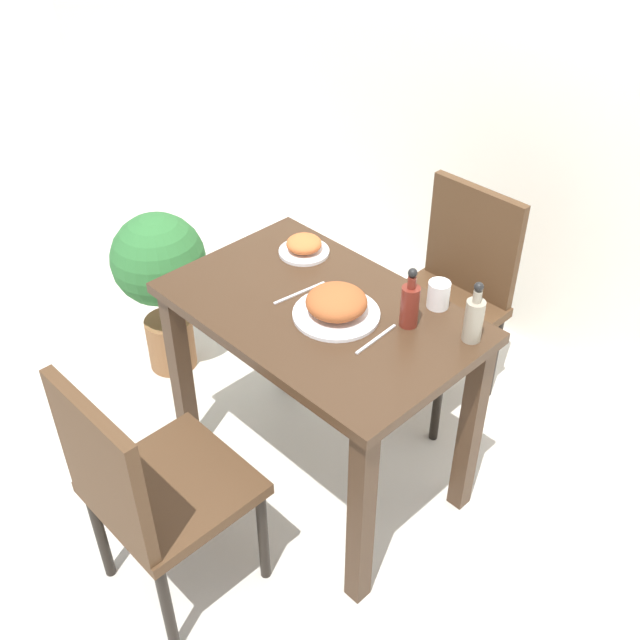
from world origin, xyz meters
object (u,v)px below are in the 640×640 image
chair_far (450,288)px  side_plate (304,246)px  food_plate (336,305)px  sauce_bottle (410,304)px  drink_cup (439,295)px  potted_plant_left (160,273)px  condiment_bottle (474,318)px  chair_near (147,486)px

chair_far → side_plate: 0.66m
food_plate → sauce_bottle: bearing=34.0°
drink_cup → sauce_bottle: size_ratio=0.44×
sauce_bottle → potted_plant_left: sauce_bottle is taller
sauce_bottle → condiment_bottle: size_ratio=1.00×
chair_near → sauce_bottle: size_ratio=4.39×
potted_plant_left → side_plate: bearing=17.6°
food_plate → drink_cup: size_ratio=3.06×
chair_far → drink_cup: chair_far is taller
chair_near → potted_plant_left: size_ratio=1.21×
condiment_bottle → potted_plant_left: condiment_bottle is taller
chair_near → sauce_bottle: 0.92m
food_plate → potted_plant_left: food_plate is taller
food_plate → side_plate: size_ratio=1.54×
potted_plant_left → drink_cup: bearing=14.0°
food_plate → chair_near: bearing=-95.0°
food_plate → condiment_bottle: (0.36, 0.20, 0.04)m
chair_near → food_plate: bearing=-95.0°
drink_cup → potted_plant_left: (-1.15, -0.29, -0.34)m
food_plate → condiment_bottle: 0.41m
chair_near → sauce_bottle: bearing=-106.6°
side_plate → drink_cup: (0.52, 0.09, 0.02)m
drink_cup → side_plate: bearing=-170.6°
chair_near → side_plate: 0.96m
food_plate → chair_far: bearing=95.4°
condiment_bottle → potted_plant_left: (-1.32, -0.23, -0.37)m
chair_far → side_plate: chair_far is taller
drink_cup → sauce_bottle: bearing=-90.9°
chair_far → drink_cup: (0.25, -0.44, 0.31)m
chair_near → potted_plant_left: chair_near is taller
chair_near → chair_far: (-0.01, 1.39, 0.00)m
condiment_bottle → drink_cup: bearing=161.1°
condiment_bottle → potted_plant_left: 1.39m
food_plate → condiment_bottle: bearing=29.5°
drink_cup → sauce_bottle: 0.14m
sauce_bottle → condiment_bottle: same height
chair_near → side_plate: (-0.27, 0.87, 0.30)m
chair_near → potted_plant_left: (-0.91, 0.67, -0.02)m
food_plate → drink_cup: food_plate is taller
side_plate → sauce_bottle: size_ratio=0.87×
sauce_bottle → chair_far: bearing=113.4°
chair_far → food_plate: chair_far is taller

